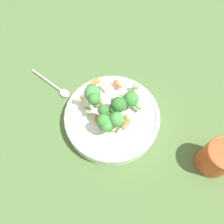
% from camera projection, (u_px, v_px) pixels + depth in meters
% --- Properties ---
extents(ground_plane, '(3.00, 3.00, 0.00)m').
position_uv_depth(ground_plane, '(112.00, 121.00, 0.64)').
color(ground_plane, '#4C6B38').
extents(bowl, '(0.27, 0.27, 0.04)m').
position_uv_depth(bowl, '(112.00, 117.00, 0.62)').
color(bowl, white).
rests_on(bowl, ground_plane).
extents(pasta_salad, '(0.18, 0.18, 0.07)m').
position_uv_depth(pasta_salad, '(109.00, 108.00, 0.56)').
color(pasta_salad, '#8CB766').
rests_on(pasta_salad, bowl).
extents(cup, '(0.08, 0.08, 0.09)m').
position_uv_depth(cup, '(217.00, 158.00, 0.54)').
color(cup, '#CC4C23').
rests_on(cup, ground_plane).
extents(spoon, '(0.16, 0.07, 0.01)m').
position_uv_depth(spoon, '(57.00, 88.00, 0.69)').
color(spoon, silver).
rests_on(spoon, ground_plane).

